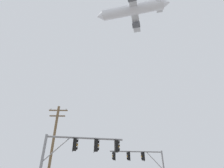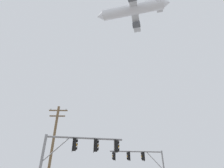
{
  "view_description": "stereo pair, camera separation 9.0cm",
  "coord_description": "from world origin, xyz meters",
  "px_view_note": "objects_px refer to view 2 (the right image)",
  "views": [
    {
      "loc": [
        -0.86,
        -5.65,
        1.66
      ],
      "look_at": [
        -0.15,
        17.01,
        15.43
      ],
      "focal_mm": 29.36,
      "sensor_mm": 36.0,
      "label": 1
    },
    {
      "loc": [
        -0.77,
        -5.66,
        1.66
      ],
      "look_at": [
        -0.15,
        17.01,
        15.43
      ],
      "focal_mm": 29.36,
      "sensor_mm": 36.0,
      "label": 2
    }
  ],
  "objects_px": {
    "utility_pole": "(52,151)",
    "signal_pole_near": "(77,153)",
    "airplane": "(132,10)",
    "signal_pole_far": "(142,163)"
  },
  "relations": [
    {
      "from": "utility_pole",
      "to": "airplane",
      "type": "distance_m",
      "value": 48.08
    },
    {
      "from": "signal_pole_far",
      "to": "utility_pole",
      "type": "height_order",
      "value": "utility_pole"
    },
    {
      "from": "signal_pole_far",
      "to": "airplane",
      "type": "distance_m",
      "value": 46.42
    },
    {
      "from": "signal_pole_near",
      "to": "utility_pole",
      "type": "relative_size",
      "value": 0.56
    },
    {
      "from": "signal_pole_far",
      "to": "utility_pole",
      "type": "xyz_separation_m",
      "value": [
        -10.02,
        -2.55,
        0.82
      ]
    },
    {
      "from": "signal_pole_near",
      "to": "signal_pole_far",
      "type": "relative_size",
      "value": 0.94
    },
    {
      "from": "signal_pole_near",
      "to": "signal_pole_far",
      "type": "bearing_deg",
      "value": 52.61
    },
    {
      "from": "signal_pole_near",
      "to": "airplane",
      "type": "relative_size",
      "value": 0.27
    },
    {
      "from": "utility_pole",
      "to": "signal_pole_near",
      "type": "bearing_deg",
      "value": -58.68
    },
    {
      "from": "signal_pole_near",
      "to": "airplane",
      "type": "height_order",
      "value": "airplane"
    }
  ]
}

